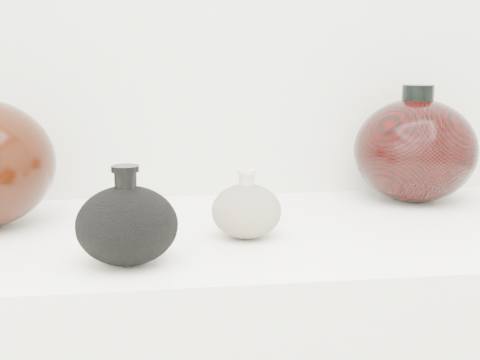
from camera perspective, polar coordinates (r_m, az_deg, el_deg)
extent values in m
cube|color=white|center=(1.02, -1.13, -5.06)|extent=(1.20, 0.50, 0.03)
ellipsoid|color=black|center=(0.86, -9.62, -3.84)|extent=(0.17, 0.17, 0.10)
cylinder|color=black|center=(0.84, -9.74, -0.04)|extent=(0.04, 0.04, 0.03)
cylinder|color=black|center=(0.84, -9.77, 0.97)|extent=(0.05, 0.05, 0.01)
ellipsoid|color=beige|center=(0.97, 0.55, -2.66)|extent=(0.13, 0.13, 0.08)
cylinder|color=beige|center=(0.96, 0.56, -0.02)|extent=(0.03, 0.03, 0.02)
cylinder|color=beige|center=(0.95, 0.56, 0.69)|extent=(0.04, 0.04, 0.01)
ellipsoid|color=black|center=(1.24, 14.72, 2.44)|extent=(0.25, 0.25, 0.18)
cylinder|color=black|center=(1.23, 14.94, 7.04)|extent=(0.06, 0.06, 0.03)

